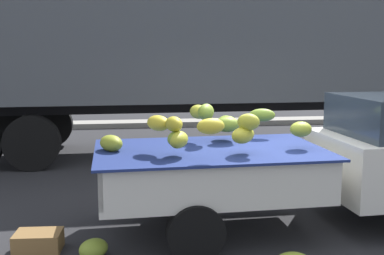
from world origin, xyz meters
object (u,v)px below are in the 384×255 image
object	(u,v)px
fallen_banana_bunch_near_tailgate	(94,249)
semi_trailer	(201,41)
produce_crate	(38,242)
pickup_truck	(353,158)

from	to	relation	value
fallen_banana_bunch_near_tailgate	semi_trailer	bearing A→B (deg)	69.63
fallen_banana_bunch_near_tailgate	produce_crate	bearing A→B (deg)	156.65
pickup_truck	fallen_banana_bunch_near_tailgate	xyz separation A→B (m)	(-3.33, -0.66, -0.78)
semi_trailer	fallen_banana_bunch_near_tailgate	world-z (taller)	semi_trailer
pickup_truck	fallen_banana_bunch_near_tailgate	distance (m)	3.48
pickup_truck	semi_trailer	xyz separation A→B (m)	(-1.29, 4.83, 1.65)
fallen_banana_bunch_near_tailgate	produce_crate	world-z (taller)	produce_crate
pickup_truck	produce_crate	bearing A→B (deg)	-176.82
semi_trailer	fallen_banana_bunch_near_tailgate	bearing A→B (deg)	-111.64
pickup_truck	produce_crate	size ratio (longest dim) A/B	9.66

